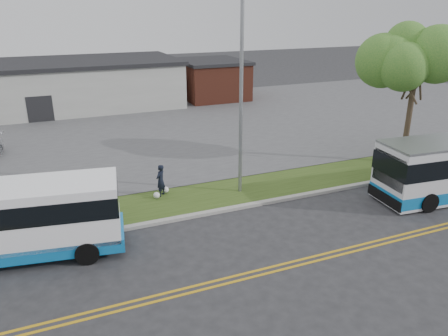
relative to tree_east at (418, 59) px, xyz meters
name	(u,v)px	position (x,y,z in m)	size (l,w,h in m)	color
ground	(204,227)	(-14.00, -3.00, -6.20)	(140.00, 140.00, 0.00)	#28282B
lane_line_north	(242,274)	(-14.00, -6.85, -6.20)	(70.00, 0.12, 0.01)	gold
lane_line_south	(245,279)	(-14.00, -7.15, -6.20)	(70.00, 0.12, 0.01)	gold
curb	(196,215)	(-14.00, -1.90, -6.13)	(80.00, 0.30, 0.15)	#9E9B93
verge	(184,200)	(-14.00, -0.10, -6.15)	(80.00, 3.30, 0.10)	#2F4416
parking_lot	(127,130)	(-14.00, 14.00, -6.15)	(80.00, 25.00, 0.10)	#4C4C4F
commercial_building	(37,86)	(-20.00, 24.00, -4.02)	(25.40, 10.40, 4.35)	#9E9E99
brick_wing	(212,79)	(-3.50, 23.00, -4.24)	(6.30, 7.30, 3.90)	brown
tree_east	(418,59)	(0.00, 0.00, 0.00)	(5.20, 5.20, 8.33)	#3B2820
streetlight_near	(242,92)	(-11.00, -0.27, -0.97)	(0.35, 1.53, 9.50)	gray
shuttle_bus	(36,218)	(-20.58, -2.57, -4.65)	(7.84, 3.58, 2.90)	#0F68AB
pedestrian	(161,180)	(-14.88, 0.81, -5.29)	(0.59, 0.39, 1.62)	black
grocery_bag_left	(157,195)	(-15.18, 0.56, -5.94)	(0.32, 0.32, 0.32)	white
grocery_bag_right	(166,190)	(-14.58, 1.06, -5.94)	(0.32, 0.32, 0.32)	white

